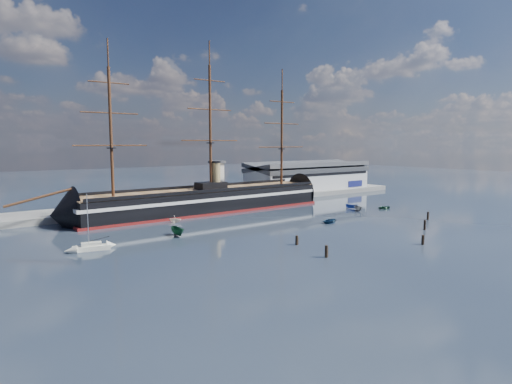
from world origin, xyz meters
TOP-DOWN VIEW (x-y plane):
  - ground at (0.00, 40.00)m, footprint 600.00×600.00m
  - quay at (10.00, 76.00)m, footprint 180.00×18.00m
  - warehouse at (58.00, 80.00)m, footprint 63.00×21.00m
  - quay_tower at (3.00, 73.00)m, footprint 5.00×5.00m
  - warship at (-11.23, 60.00)m, footprint 113.02×17.87m
  - sailboat at (-57.05, 28.50)m, footprint 8.23×4.05m
  - motorboat_a at (-35.00, 30.44)m, footprint 7.43×3.30m
  - motorboat_b at (10.14, 19.90)m, footprint 2.55×4.04m
  - motorboat_c at (34.46, 29.78)m, footprint 5.90×3.98m
  - motorboat_d at (-27.19, 48.00)m, footprint 6.64×6.31m
  - motorboat_e at (46.18, 27.18)m, footprint 1.73×3.41m
  - motorboat_f at (36.18, 34.32)m, footprint 5.83×3.81m
  - piling_near_left at (-19.53, -6.90)m, footprint 0.64×0.64m
  - piling_near_mid at (6.84, -12.50)m, footprint 0.64×0.64m
  - piling_near_right at (22.87, -3.00)m, footprint 0.64×0.64m
  - piling_far_right at (37.85, 5.23)m, footprint 0.64×0.64m
  - piling_extra at (-17.09, 4.95)m, footprint 0.64×0.64m

SIDE VIEW (x-z plane):
  - ground at x=0.00m, z-range 0.00..0.00m
  - quay at x=10.00m, z-range -1.00..1.00m
  - motorboat_a at x=-35.00m, z-range -1.44..1.44m
  - motorboat_b at x=10.14m, z-range -0.88..0.88m
  - motorboat_c at x=34.46m, z-range -1.11..1.11m
  - motorboat_d at x=-27.19m, z-range -1.17..1.17m
  - motorboat_e at x=46.18m, z-range -0.76..0.76m
  - motorboat_f at x=36.18m, z-range -1.09..1.09m
  - piling_near_left at x=-19.53m, z-range -1.63..1.63m
  - piling_near_mid at x=6.84m, z-range -1.48..1.48m
  - piling_near_right at x=22.87m, z-range -1.71..1.71m
  - piling_far_right at x=37.85m, z-range -1.59..1.59m
  - piling_extra at x=-17.09m, z-range -1.46..1.46m
  - sailboat at x=-57.05m, z-range -5.52..7.13m
  - warship at x=-11.23m, z-range -22.93..31.01m
  - warehouse at x=58.00m, z-range 2.18..13.78m
  - quay_tower at x=3.00m, z-range 2.25..17.25m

